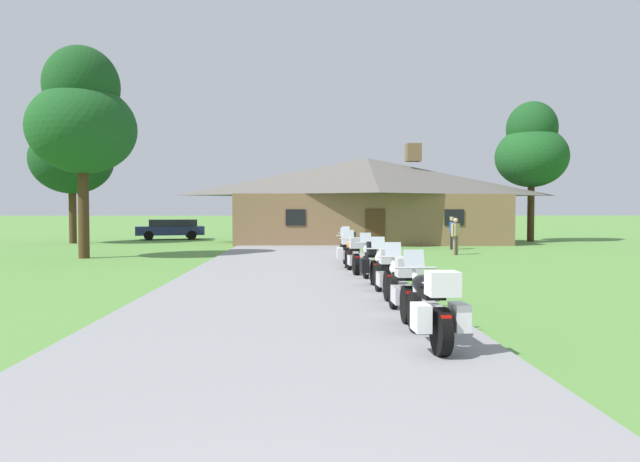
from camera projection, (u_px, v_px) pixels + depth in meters
The scene contains 16 objects.
ground_plane at pixel (292, 262), 21.56m from camera, with size 500.00×500.00×0.00m, color #56893D.
asphalt_driveway at pixel (291, 267), 19.57m from camera, with size 6.40×80.00×0.06m, color gray.
motorcycle_black_nearest_to_camera at pixel (432, 308), 7.86m from camera, with size 0.75×2.08×1.30m.
motorcycle_white_second_in_row at pixel (401, 286), 10.10m from camera, with size 0.66×2.08×1.30m.
motorcycle_white_third_in_row at pixel (384, 272), 12.48m from camera, with size 0.66×2.08×1.30m.
motorcycle_silver_fourth_in_row at pixel (372, 262), 14.95m from camera, with size 0.76×2.08×1.30m.
motorcycle_orange_fifth_in_row at pixel (353, 255), 17.38m from camera, with size 0.66×2.08×1.30m.
motorcycle_green_sixth_in_row at pixel (347, 251), 19.37m from camera, with size 0.73×2.08×1.30m.
motorcycle_silver_farthest_in_row at pixel (348, 246), 21.81m from camera, with size 0.73×2.08×1.30m.
stone_lodge at pixel (367, 199), 35.17m from camera, with size 16.93×7.82×6.20m.
bystander_blue_shirt_near_lodge at pixel (452, 231), 28.93m from camera, with size 0.31×0.53×1.69m.
bystander_tan_shirt_beside_signpost at pixel (456, 234), 25.34m from camera, with size 0.44×0.40×1.67m.
tree_left_far at pixel (72, 150), 34.31m from camera, with size 4.91×4.91×8.94m.
tree_left_near at pixel (82, 117), 23.32m from camera, with size 4.39×4.39×8.80m.
tree_right_of_lodge at pixel (532, 149), 36.49m from camera, with size 4.62×4.62×9.09m.
parked_navy_suv_far_left at pixel (171, 228), 39.26m from camera, with size 4.92×2.99×1.40m.
Camera 1 is at (0.35, -1.53, 1.96)m, focal length 31.56 mm.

